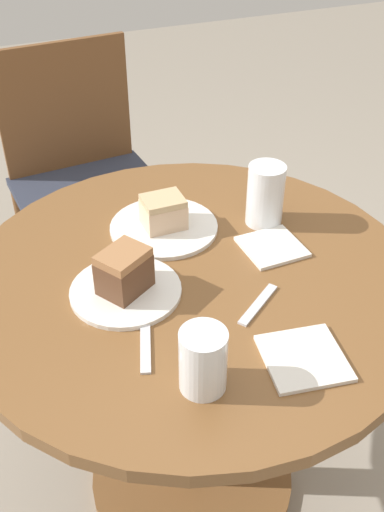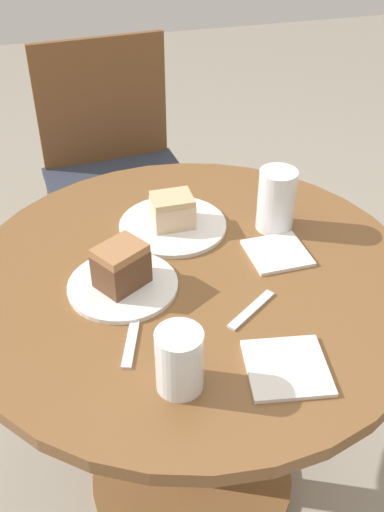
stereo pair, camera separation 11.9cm
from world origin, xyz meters
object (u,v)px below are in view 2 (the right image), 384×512
object	(u,v)px
cake_slice_near	(121,266)
chair	(116,172)
cake_slice_far	(174,210)
glass_lemonade	(179,363)
plate_near	(123,285)
plate_far	(175,225)
glass_water	(276,203)

from	to	relation	value
cake_slice_near	chair	bearing A→B (deg)	82.92
cake_slice_near	cake_slice_far	bearing A→B (deg)	50.46
chair	cake_slice_far	size ratio (longest dim) A/B	10.04
glass_lemonade	plate_near	bearing A→B (deg)	100.04
plate_far	glass_lemonade	distance (m)	0.46
cake_slice_far	glass_lemonade	size ratio (longest dim) A/B	0.78
plate_near	glass_lemonade	world-z (taller)	glass_lemonade
glass_lemonade	cake_slice_far	bearing A→B (deg)	77.41
glass_lemonade	glass_water	xyz separation A→B (m)	(0.32, 0.39, 0.01)
plate_far	cake_slice_near	world-z (taller)	cake_slice_near
plate_near	cake_slice_near	distance (m)	0.05
chair	glass_water	bearing A→B (deg)	-76.26
chair	glass_lemonade	world-z (taller)	chair
plate_far	glass_water	world-z (taller)	glass_water
plate_near	cake_slice_far	bearing A→B (deg)	50.46
plate_near	plate_far	bearing A→B (deg)	50.46
chair	cake_slice_near	distance (m)	0.93
cake_slice_near	glass_water	size ratio (longest dim) A/B	0.83
chair	plate_near	distance (m)	0.92
chair	cake_slice_far	bearing A→B (deg)	-91.58
plate_near	glass_water	distance (m)	0.39
plate_far	cake_slice_far	size ratio (longest dim) A/B	2.69
plate_near	chair	bearing A→B (deg)	82.92
plate_far	glass_water	size ratio (longest dim) A/B	1.71
plate_near	glass_lemonade	xyz separation A→B (m)	(0.05, -0.27, 0.05)
plate_far	cake_slice_near	xyz separation A→B (m)	(-0.15, -0.18, 0.05)
plate_far	plate_near	bearing A→B (deg)	-129.54
plate_far	cake_slice_far	bearing A→B (deg)	104.04
plate_near	plate_far	world-z (taller)	same
cake_slice_near	cake_slice_far	world-z (taller)	cake_slice_near
plate_near	cake_slice_near	xyz separation A→B (m)	(-0.00, 0.00, 0.05)
plate_near	plate_far	xyz separation A→B (m)	(0.15, 0.18, 0.00)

